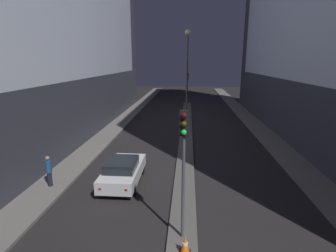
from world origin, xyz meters
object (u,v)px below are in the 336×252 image
at_px(traffic_light_mid, 187,83).
at_px(traffic_light_near, 184,148).
at_px(traffic_cone_near, 185,245).
at_px(pedestrian_on_left_sidewalk, 49,170).
at_px(street_lamp, 187,71).
at_px(car_left_lane, 123,171).

bearing_deg(traffic_light_mid, traffic_light_near, -90.00).
distance_m(traffic_light_near, traffic_cone_near, 3.46).
relative_size(traffic_light_mid, pedestrian_on_left_sidewalk, 2.91).
bearing_deg(pedestrian_on_left_sidewalk, traffic_cone_near, -31.86).
height_order(street_lamp, traffic_cone_near, street_lamp).
bearing_deg(traffic_light_near, traffic_cone_near, -82.72).
distance_m(street_lamp, traffic_cone_near, 16.09).
xyz_separation_m(traffic_light_near, traffic_light_mid, (0.00, 27.93, 0.00)).
distance_m(traffic_light_near, street_lamp, 14.37).
relative_size(traffic_light_mid, car_left_lane, 1.17).
relative_size(traffic_light_near, car_left_lane, 1.17).
distance_m(traffic_light_mid, traffic_cone_near, 29.03).
relative_size(traffic_light_mid, traffic_cone_near, 7.09).
height_order(traffic_light_near, car_left_lane, traffic_light_near).
bearing_deg(street_lamp, car_left_lane, -110.20).
height_order(traffic_light_near, street_lamp, street_lamp).
distance_m(traffic_light_near, pedestrian_on_left_sidewalk, 8.73).
height_order(traffic_light_mid, street_lamp, street_lamp).
bearing_deg(street_lamp, pedestrian_on_left_sidewalk, -125.24).
xyz_separation_m(street_lamp, traffic_cone_near, (0.12, -15.11, -5.51)).
bearing_deg(car_left_lane, traffic_cone_near, -56.97).
bearing_deg(pedestrian_on_left_sidewalk, traffic_light_mid, 73.01).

